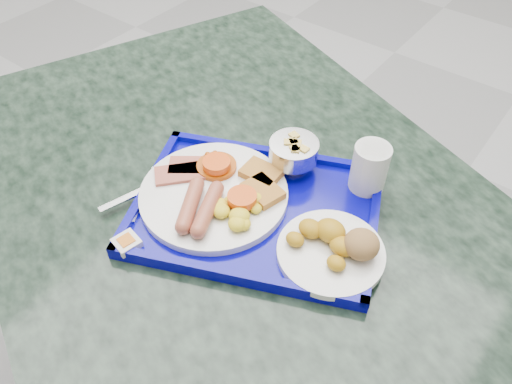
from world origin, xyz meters
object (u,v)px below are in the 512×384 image
bread_plate (336,247)px  juice_cup (370,166)px  main_plate (217,193)px  fruit_bowl (294,151)px  tray (256,210)px  table (243,266)px

bread_plate → juice_cup: size_ratio=1.93×
main_plate → juice_cup: size_ratio=2.93×
fruit_bowl → juice_cup: (0.13, 0.04, 0.01)m
main_plate → fruit_bowl: 0.16m
main_plate → juice_cup: 0.27m
tray → bread_plate: bread_plate is taller
table → bread_plate: bread_plate is taller
table → tray: (0.04, -0.01, 0.21)m
bread_plate → tray: bearing=179.8°
fruit_bowl → juice_cup: size_ratio=1.01×
table → main_plate: 0.23m
tray → main_plate: main_plate is taller
main_plate → juice_cup: bearing=44.3°
juice_cup → bread_plate: bearing=-78.1°
table → main_plate: size_ratio=5.73×
juice_cup → table: bearing=-136.6°
juice_cup → tray: bearing=-127.0°
tray → bread_plate: bearing=-0.2°
bread_plate → juice_cup: 0.17m
table → juice_cup: juice_cup is taller
main_plate → tray: bearing=18.7°
main_plate → table: bearing=49.4°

